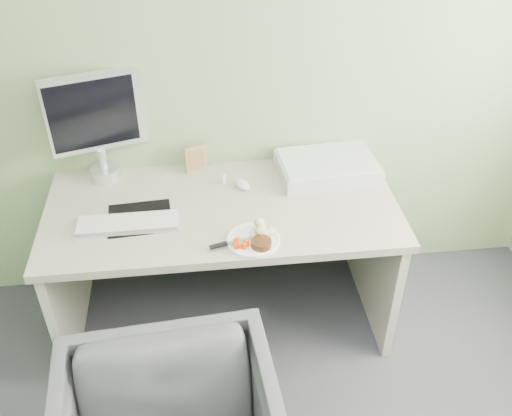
{
  "coord_description": "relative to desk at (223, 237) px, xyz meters",
  "views": [
    {
      "loc": [
        -0.09,
        -0.46,
        2.27
      ],
      "look_at": [
        0.14,
        1.5,
        0.8
      ],
      "focal_mm": 40.0,
      "sensor_mm": 36.0,
      "label": 1
    }
  ],
  "objects": [
    {
      "name": "scanner",
      "position": [
        0.53,
        0.21,
        0.22
      ],
      "size": [
        0.49,
        0.35,
        0.07
      ],
      "primitive_type": "cube",
      "rotation": [
        0.0,
        0.0,
        0.07
      ],
      "color": "silver",
      "rests_on": "desk"
    },
    {
      "name": "keyboard",
      "position": [
        -0.41,
        -0.1,
        0.2
      ],
      "size": [
        0.43,
        0.13,
        0.02
      ],
      "primitive_type": "cube",
      "rotation": [
        0.0,
        0.0,
        0.0
      ],
      "color": "white",
      "rests_on": "desk"
    },
    {
      "name": "computer_mouse",
      "position": [
        0.11,
        0.14,
        0.2
      ],
      "size": [
        0.09,
        0.11,
        0.03
      ],
      "primitive_type": "ellipsoid",
      "rotation": [
        0.0,
        0.0,
        0.42
      ],
      "color": "white",
      "rests_on": "desk"
    },
    {
      "name": "carrot_heap",
      "position": [
        0.06,
        -0.29,
        0.21
      ],
      "size": [
        0.06,
        0.06,
        0.04
      ],
      "primitive_type": "cube",
      "rotation": [
        0.0,
        0.0,
        -0.18
      ],
      "color": "#F83D05",
      "rests_on": "plate"
    },
    {
      "name": "wall_back",
      "position": [
        0.0,
        0.38,
        0.8
      ],
      "size": [
        3.5,
        0.0,
        3.5
      ],
      "primitive_type": "plane",
      "rotation": [
        1.57,
        0.0,
        0.0
      ],
      "color": "gray",
      "rests_on": "floor"
    },
    {
      "name": "mousepad",
      "position": [
        -0.37,
        -0.05,
        0.18
      ],
      "size": [
        0.29,
        0.26,
        0.0
      ],
      "primitive_type": "cube",
      "rotation": [
        0.0,
        0.0,
        0.07
      ],
      "color": "black",
      "rests_on": "desk"
    },
    {
      "name": "steak_knife",
      "position": [
        -0.0,
        -0.29,
        0.21
      ],
      "size": [
        0.19,
        0.07,
        0.01
      ],
      "rotation": [
        0.0,
        0.0,
        0.28
      ],
      "color": "silver",
      "rests_on": "plate"
    },
    {
      "name": "plate",
      "position": [
        0.11,
        -0.26,
        0.19
      ],
      "size": [
        0.23,
        0.23,
        0.01
      ],
      "primitive_type": "cylinder",
      "color": "white",
      "rests_on": "desk"
    },
    {
      "name": "desk",
      "position": [
        0.0,
        0.0,
        0.0
      ],
      "size": [
        1.6,
        0.75,
        0.73
      ],
      "color": "#B2AA95",
      "rests_on": "floor"
    },
    {
      "name": "steak",
      "position": [
        0.14,
        -0.31,
        0.21
      ],
      "size": [
        0.09,
        0.09,
        0.03
      ],
      "primitive_type": "cylinder",
      "rotation": [
        0.0,
        0.0,
        -0.04
      ],
      "color": "black",
      "rests_on": "plate"
    },
    {
      "name": "eyedrop_bottle",
      "position": [
        0.02,
        0.18,
        0.21
      ],
      "size": [
        0.02,
        0.02,
        0.06
      ],
      "color": "white",
      "rests_on": "desk"
    },
    {
      "name": "monitor",
      "position": [
        -0.54,
        0.31,
        0.48
      ],
      "size": [
        0.43,
        0.17,
        0.53
      ],
      "rotation": [
        0.0,
        0.0,
        0.29
      ],
      "color": "silver",
      "rests_on": "desk"
    },
    {
      "name": "potato_pile",
      "position": [
        0.15,
        -0.23,
        0.22
      ],
      "size": [
        0.12,
        0.11,
        0.05
      ],
      "primitive_type": "ellipsoid",
      "rotation": [
        0.0,
        0.0,
        -0.43
      ],
      "color": "tan",
      "rests_on": "plate"
    },
    {
      "name": "photo_frame",
      "position": [
        -0.1,
        0.31,
        0.25
      ],
      "size": [
        0.11,
        0.05,
        0.14
      ],
      "primitive_type": "cube",
      "rotation": [
        0.0,
        0.0,
        0.36
      ],
      "color": "olive",
      "rests_on": "desk"
    }
  ]
}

